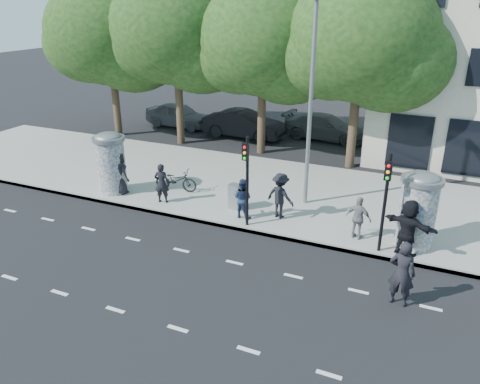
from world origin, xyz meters
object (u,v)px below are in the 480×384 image
at_px(cabinet_right, 409,226).
at_px(car_mid, 244,124).
at_px(ad_column_left, 111,161).
at_px(traffic_pole_near, 247,173).
at_px(street_lamp, 311,90).
at_px(cabinet_left, 235,197).
at_px(ped_b, 162,183).
at_px(traffic_pole_far, 386,194).
at_px(ped_e, 359,218).
at_px(ad_column_right, 418,208).
at_px(ped_f, 408,228).
at_px(ped_a, 119,172).
at_px(ped_d, 280,196).
at_px(man_road, 402,273).
at_px(bicycle, 176,180).
at_px(ped_c, 242,198).
at_px(car_right, 325,127).
at_px(car_left, 179,115).

distance_m(cabinet_right, car_mid, 14.75).
xyz_separation_m(ad_column_left, traffic_pole_near, (6.60, -0.71, 0.69)).
bearing_deg(traffic_pole_near, street_lamp, 63.77).
bearing_deg(cabinet_left, street_lamp, 47.60).
bearing_deg(cabinet_right, ped_b, -173.61).
xyz_separation_m(traffic_pole_far, ped_e, (-0.85, 0.63, -1.30)).
relative_size(ad_column_right, ped_f, 1.37).
bearing_deg(ped_a, cabinet_right, -162.06).
height_order(street_lamp, ped_a, street_lamp).
xyz_separation_m(ad_column_right, ped_e, (-1.85, -0.28, -0.61)).
distance_m(cabinet_left, car_mid, 10.97).
distance_m(traffic_pole_far, ped_d, 4.25).
relative_size(ad_column_right, man_road, 1.35).
relative_size(ped_e, bicycle, 0.83).
bearing_deg(ped_c, car_right, -82.60).
xyz_separation_m(ped_b, car_mid, (-0.99, 10.81, -0.16)).
bearing_deg(cabinet_left, man_road, -16.11).
height_order(ped_c, cabinet_right, ped_c).
relative_size(traffic_pole_far, bicycle, 1.81).
bearing_deg(car_mid, car_left, 83.07).
bearing_deg(ped_b, ped_e, 165.85).
relative_size(ped_a, ped_e, 1.23).
height_order(ped_a, car_left, ped_a).
xyz_separation_m(bicycle, car_right, (3.80, 11.17, 0.10)).
relative_size(ped_d, cabinet_left, 1.72).
relative_size(ped_c, bicycle, 0.83).
bearing_deg(ped_b, traffic_pole_far, 161.72).
distance_m(ped_a, car_left, 12.03).
xyz_separation_m(ad_column_right, ped_f, (-0.19, -0.74, -0.42)).
bearing_deg(cabinet_right, ad_column_right, -43.76).
xyz_separation_m(ad_column_right, bicycle, (-9.94, 0.97, -0.89)).
relative_size(ad_column_right, ped_e, 1.70).
distance_m(ped_f, car_left, 19.65).
bearing_deg(ped_a, man_road, -179.32).
distance_m(ad_column_left, traffic_pole_near, 6.67).
height_order(ad_column_right, street_lamp, street_lamp).
distance_m(traffic_pole_near, ped_c, 1.48).
distance_m(traffic_pole_near, car_right, 13.13).
height_order(ped_a, car_right, ped_a).
xyz_separation_m(ad_column_left, traffic_pole_far, (11.40, -0.71, 0.69)).
xyz_separation_m(ad_column_right, ped_b, (-9.81, -0.33, -0.55)).
height_order(street_lamp, ped_f, street_lamp).
bearing_deg(cabinet_left, traffic_pole_near, -37.56).
height_order(traffic_pole_near, traffic_pole_far, same).
bearing_deg(cabinet_right, ped_e, -159.91).
bearing_deg(street_lamp, bicycle, -170.08).
distance_m(traffic_pole_far, ped_c, 5.41).
xyz_separation_m(ad_column_right, car_left, (-15.82, 11.16, -0.76)).
xyz_separation_m(cabinet_right, car_mid, (-10.60, 10.26, 0.09)).
distance_m(ad_column_right, cabinet_right, 0.86).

